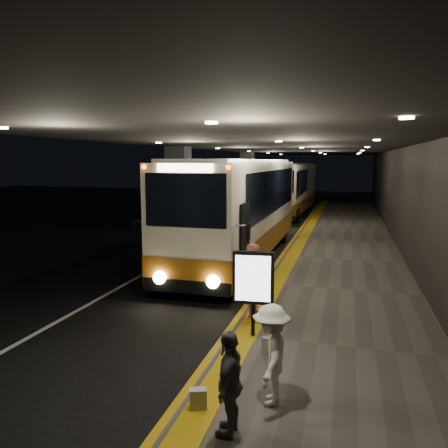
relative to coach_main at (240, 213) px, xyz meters
The scene contains 17 objects.
ground 5.06m from the coach_main, 100.00° to the right, with size 90.00×90.00×0.00m, color black.
lane_line_white 3.21m from the coach_main, behind, with size 0.12×50.00×0.01m, color silver.
kerb_stripe_yellow 2.40m from the coach_main, 12.94° to the left, with size 0.18×50.00×0.01m, color gold.
sidewalk 4.32m from the coach_main, ahead, with size 4.50×50.00×0.15m, color #514C44.
tactile_strip 2.65m from the coach_main, ahead, with size 0.50×50.00×0.01m, color gold.
terminal_wall 6.30m from the coach_main, ahead, with size 0.10×50.00×6.00m, color black.
support_columns 2.44m from the coach_main, 164.38° to the right, with size 0.80×24.80×4.40m.
canopy 3.26m from the coach_main, 11.82° to the left, with size 9.00×50.00×0.40m, color black.
coach_main is the anchor object (origin of this frame).
coach_second 14.41m from the coach_main, 90.02° to the left, with size 2.83×11.44×3.57m.
passenger_boarding 6.94m from the coach_main, 73.31° to the right, with size 0.65×0.43×1.78m, color #C5615C.
passenger_waiting_white 10.73m from the coach_main, 73.72° to the right, with size 1.01×0.47×1.57m, color white.
passenger_waiting_grey 11.51m from the coach_main, 76.94° to the right, with size 0.87×0.44×1.48m, color #4F4F54.
bag_polka 9.15m from the coach_main, 72.61° to the right, with size 0.29×0.12×0.35m, color black.
bag_plain 11.03m from the coach_main, 79.55° to the right, with size 0.26×0.15×0.32m, color beige.
info_sign 8.11m from the coach_main, 74.31° to the right, with size 0.87×0.20×1.84m.
stanchion_post 6.69m from the coach_main, 73.00° to the right, with size 0.05×0.05×1.17m, color black.
Camera 1 is at (4.84, -11.86, 3.86)m, focal length 35.00 mm.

